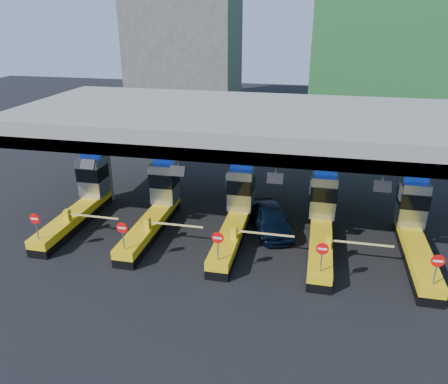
# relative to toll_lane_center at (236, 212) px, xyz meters

# --- Properties ---
(ground) EXTENTS (120.00, 120.00, 0.00)m
(ground) POSITION_rel_toll_lane_center_xyz_m (-0.00, -0.28, -1.40)
(ground) COLOR black
(ground) RESTS_ON ground
(toll_canopy) EXTENTS (28.00, 12.09, 7.00)m
(toll_canopy) POSITION_rel_toll_lane_center_xyz_m (-0.00, 2.59, 4.74)
(toll_canopy) COLOR slate
(toll_canopy) RESTS_ON ground
(toll_lane_far_left) EXTENTS (4.43, 8.00, 4.16)m
(toll_lane_far_left) POSITION_rel_toll_lane_center_xyz_m (-10.00, 0.00, 0.00)
(toll_lane_far_left) COLOR black
(toll_lane_far_left) RESTS_ON ground
(toll_lane_left) EXTENTS (4.43, 8.00, 4.16)m
(toll_lane_left) POSITION_rel_toll_lane_center_xyz_m (-5.00, 0.00, 0.00)
(toll_lane_left) COLOR black
(toll_lane_left) RESTS_ON ground
(toll_lane_center) EXTENTS (4.43, 8.00, 4.16)m
(toll_lane_center) POSITION_rel_toll_lane_center_xyz_m (0.00, 0.00, 0.00)
(toll_lane_center) COLOR black
(toll_lane_center) RESTS_ON ground
(toll_lane_right) EXTENTS (4.43, 8.00, 4.16)m
(toll_lane_right) POSITION_rel_toll_lane_center_xyz_m (5.00, 0.00, 0.00)
(toll_lane_right) COLOR black
(toll_lane_right) RESTS_ON ground
(toll_lane_far_right) EXTENTS (4.43, 8.00, 4.16)m
(toll_lane_far_right) POSITION_rel_toll_lane_center_xyz_m (10.00, 0.00, 0.00)
(toll_lane_far_right) COLOR black
(toll_lane_far_right) RESTS_ON ground
(bg_building_concrete) EXTENTS (14.00, 10.00, 18.00)m
(bg_building_concrete) POSITION_rel_toll_lane_center_xyz_m (-14.00, 35.72, 7.60)
(bg_building_concrete) COLOR #4C4C49
(bg_building_concrete) RESTS_ON ground
(van) EXTENTS (3.51, 5.29, 1.67)m
(van) POSITION_rel_toll_lane_center_xyz_m (2.03, 0.67, -0.56)
(van) COLOR black
(van) RESTS_ON ground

